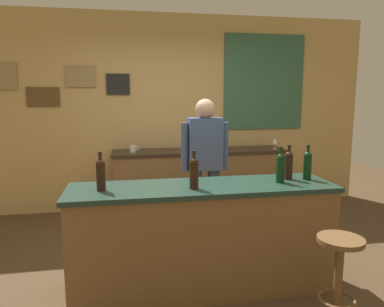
# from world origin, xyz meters

# --- Properties ---
(ground_plane) EXTENTS (10.00, 10.00, 0.00)m
(ground_plane) POSITION_xyz_m (0.00, 0.00, 0.00)
(ground_plane) COLOR #4C3823
(back_wall) EXTENTS (6.00, 0.09, 2.80)m
(back_wall) POSITION_xyz_m (0.03, 2.03, 1.42)
(back_wall) COLOR tan
(back_wall) RESTS_ON ground_plane
(bar_counter) EXTENTS (2.21, 0.60, 0.92)m
(bar_counter) POSITION_xyz_m (0.00, -0.40, 0.46)
(bar_counter) COLOR brown
(bar_counter) RESTS_ON ground_plane
(side_counter) EXTENTS (2.43, 0.56, 0.90)m
(side_counter) POSITION_xyz_m (0.40, 1.65, 0.45)
(side_counter) COLOR brown
(side_counter) RESTS_ON ground_plane
(bartender) EXTENTS (0.52, 0.21, 1.62)m
(bartender) POSITION_xyz_m (0.22, 0.52, 0.94)
(bartender) COLOR #384766
(bartender) RESTS_ON ground_plane
(bar_stool) EXTENTS (0.32, 0.32, 0.68)m
(bar_stool) POSITION_xyz_m (0.83, -1.10, 0.46)
(bar_stool) COLOR brown
(bar_stool) RESTS_ON ground_plane
(wine_bottle_a) EXTENTS (0.07, 0.07, 0.31)m
(wine_bottle_a) POSITION_xyz_m (-0.82, -0.42, 1.06)
(wine_bottle_a) COLOR black
(wine_bottle_a) RESTS_ON bar_counter
(wine_bottle_b) EXTENTS (0.07, 0.07, 0.31)m
(wine_bottle_b) POSITION_xyz_m (-0.09, -0.49, 1.06)
(wine_bottle_b) COLOR black
(wine_bottle_b) RESTS_ON bar_counter
(wine_bottle_c) EXTENTS (0.07, 0.07, 0.31)m
(wine_bottle_c) POSITION_xyz_m (0.67, -0.42, 1.06)
(wine_bottle_c) COLOR black
(wine_bottle_c) RESTS_ON bar_counter
(wine_bottle_d) EXTENTS (0.07, 0.07, 0.31)m
(wine_bottle_d) POSITION_xyz_m (0.79, -0.32, 1.06)
(wine_bottle_d) COLOR black
(wine_bottle_d) RESTS_ON bar_counter
(wine_bottle_e) EXTENTS (0.07, 0.07, 0.31)m
(wine_bottle_e) POSITION_xyz_m (0.95, -0.36, 1.06)
(wine_bottle_e) COLOR black
(wine_bottle_e) RESTS_ON bar_counter
(wine_glass_a) EXTENTS (0.07, 0.07, 0.16)m
(wine_glass_a) POSITION_xyz_m (0.29, 1.58, 1.01)
(wine_glass_a) COLOR silver
(wine_glass_a) RESTS_ON side_counter
(wine_glass_b) EXTENTS (0.07, 0.07, 0.16)m
(wine_glass_b) POSITION_xyz_m (1.48, 1.57, 1.01)
(wine_glass_b) COLOR silver
(wine_glass_b) RESTS_ON side_counter
(coffee_mug) EXTENTS (0.12, 0.08, 0.09)m
(coffee_mug) POSITION_xyz_m (-0.53, 1.61, 0.95)
(coffee_mug) COLOR silver
(coffee_mug) RESTS_ON side_counter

